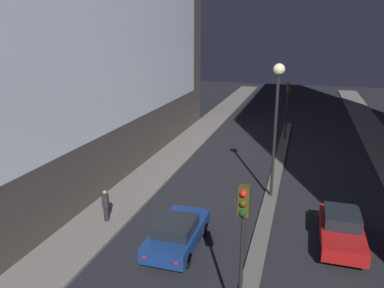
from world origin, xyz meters
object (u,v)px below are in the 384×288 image
object	(u,v)px
traffic_light_near	(243,229)
street_lamp	(277,99)
traffic_light_mid	(288,98)
car_left_lane	(177,233)
pedestrian_on_left_sidewalk	(106,205)
car_right_lane	(341,229)

from	to	relation	value
traffic_light_near	street_lamp	distance (m)	10.93
traffic_light_mid	car_left_lane	xyz separation A→B (m)	(-3.49, -19.41, -3.01)
pedestrian_on_left_sidewalk	traffic_light_near	bearing A→B (deg)	-34.73
traffic_light_near	traffic_light_mid	world-z (taller)	same
traffic_light_near	traffic_light_mid	bearing A→B (deg)	90.00
car_left_lane	car_right_lane	size ratio (longest dim) A/B	0.97
traffic_light_mid	pedestrian_on_left_sidewalk	distance (m)	20.01
street_lamp	car_right_lane	xyz separation A→B (m)	(3.49, -4.08, -5.06)
car_right_lane	traffic_light_near	bearing A→B (deg)	-117.62
street_lamp	traffic_light_mid	bearing A→B (deg)	90.00
street_lamp	pedestrian_on_left_sidewalk	world-z (taller)	street_lamp
traffic_light_near	car_left_lane	size ratio (longest dim) A/B	1.16
street_lamp	pedestrian_on_left_sidewalk	size ratio (longest dim) A/B	4.62
car_left_lane	pedestrian_on_left_sidewalk	xyz separation A→B (m)	(-4.15, 1.12, 0.26)
car_right_lane	pedestrian_on_left_sidewalk	distance (m)	11.21
traffic_light_mid	car_right_lane	world-z (taller)	traffic_light_mid
traffic_light_near	street_lamp	xyz separation A→B (m)	(0.00, 10.74, 2.05)
traffic_light_near	pedestrian_on_left_sidewalk	world-z (taller)	traffic_light_near
traffic_light_near	car_left_lane	bearing A→B (deg)	129.87
street_lamp	car_right_lane	world-z (taller)	street_lamp
traffic_light_mid	car_left_lane	size ratio (longest dim) A/B	1.16
car_right_lane	pedestrian_on_left_sidewalk	xyz separation A→B (m)	(-11.12, -1.37, 0.27)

